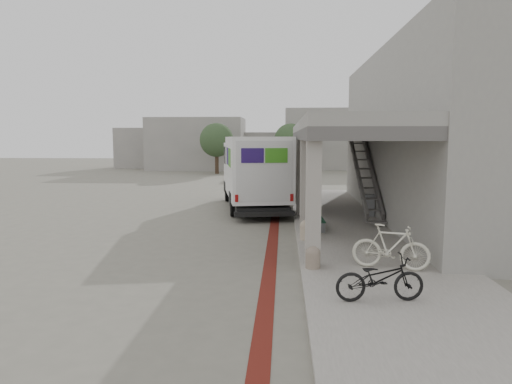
# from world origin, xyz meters

# --- Properties ---
(ground) EXTENTS (120.00, 120.00, 0.00)m
(ground) POSITION_xyz_m (0.00, 0.00, 0.00)
(ground) COLOR slate
(ground) RESTS_ON ground
(bike_lane_stripe) EXTENTS (0.35, 40.00, 0.01)m
(bike_lane_stripe) POSITION_xyz_m (1.00, 2.00, 0.01)
(bike_lane_stripe) COLOR #5E1A12
(bike_lane_stripe) RESTS_ON ground
(sidewalk) EXTENTS (4.40, 28.00, 0.12)m
(sidewalk) POSITION_xyz_m (4.00, 0.00, 0.06)
(sidewalk) COLOR gray
(sidewalk) RESTS_ON ground
(transit_building) EXTENTS (7.60, 17.00, 7.00)m
(transit_building) POSITION_xyz_m (6.83, 4.50, 3.40)
(transit_building) COLOR gray
(transit_building) RESTS_ON ground
(distant_backdrop) EXTENTS (28.00, 10.00, 6.50)m
(distant_backdrop) POSITION_xyz_m (-2.84, 35.89, 2.70)
(distant_backdrop) COLOR gray
(distant_backdrop) RESTS_ON ground
(tree_left) EXTENTS (3.20, 3.20, 4.80)m
(tree_left) POSITION_xyz_m (-5.00, 28.00, 3.18)
(tree_left) COLOR #38281C
(tree_left) RESTS_ON ground
(tree_mid) EXTENTS (3.20, 3.20, 4.80)m
(tree_mid) POSITION_xyz_m (2.00, 30.00, 3.18)
(tree_mid) COLOR #38281C
(tree_mid) RESTS_ON ground
(tree_right) EXTENTS (3.20, 3.20, 4.80)m
(tree_right) POSITION_xyz_m (10.00, 29.00, 3.18)
(tree_right) COLOR #38281C
(tree_right) RESTS_ON ground
(fedex_truck) EXTENTS (3.81, 8.38, 3.45)m
(fedex_truck) POSITION_xyz_m (-0.08, 6.81, 1.84)
(fedex_truck) COLOR black
(fedex_truck) RESTS_ON ground
(bench) EXTENTS (0.43, 1.69, 0.39)m
(bench) POSITION_xyz_m (2.60, 1.41, 0.40)
(bench) COLOR slate
(bench) RESTS_ON sidewalk
(bollard_near) EXTENTS (0.38, 0.38, 0.57)m
(bollard_near) POSITION_xyz_m (2.10, -3.68, 0.40)
(bollard_near) COLOR gray
(bollard_near) RESTS_ON sidewalk
(bollard_far) EXTENTS (0.43, 0.43, 0.65)m
(bollard_far) POSITION_xyz_m (2.10, -0.41, 0.44)
(bollard_far) COLOR tan
(bollard_far) RESTS_ON sidewalk
(utility_cabinet) EXTENTS (0.50, 0.61, 0.90)m
(utility_cabinet) POSITION_xyz_m (5.00, 4.36, 0.57)
(utility_cabinet) COLOR gray
(utility_cabinet) RESTS_ON sidewalk
(bicycle_black) EXTENTS (1.86, 0.83, 0.94)m
(bicycle_black) POSITION_xyz_m (3.29, -5.96, 0.59)
(bicycle_black) COLOR black
(bicycle_black) RESTS_ON sidewalk
(bicycle_cream) EXTENTS (1.98, 1.04, 1.15)m
(bicycle_cream) POSITION_xyz_m (4.04, -3.65, 0.69)
(bicycle_cream) COLOR silver
(bicycle_cream) RESTS_ON sidewalk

